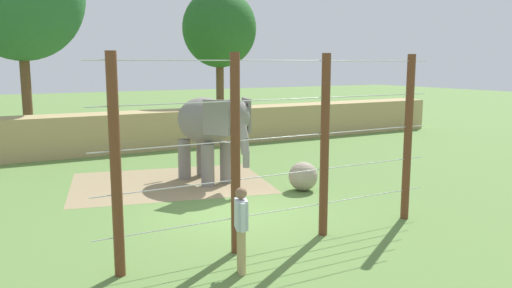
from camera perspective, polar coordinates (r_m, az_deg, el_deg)
The scene contains 8 objects.
ground_plane at distance 13.51m, azimuth -2.35°, elevation -7.89°, with size 120.00×120.00×0.00m, color #5B7F3D.
dirt_patch at distance 17.19m, azimuth -9.66°, elevation -4.30°, with size 6.30×4.75×0.01m, color #937F5B.
embankment_wall at distance 23.72m, azimuth -14.74°, elevation 1.34°, with size 36.00×1.80×1.74m, color tan.
elephant at distance 16.79m, azimuth -5.23°, elevation 2.07°, with size 1.93×3.84×2.88m.
enrichment_ball at distance 15.90m, azimuth 5.31°, elevation -3.63°, with size 0.91×0.91×0.91m, color gray.
cable_fence at distance 10.96m, azimuth 3.14°, elevation -0.68°, with size 8.29×0.20×4.16m.
zookeeper at distance 9.62m, azimuth -1.67°, elevation -9.20°, with size 0.33×0.59×1.67m.
tree_far_left at distance 29.23m, azimuth -4.13°, elevation 12.75°, with size 4.14×4.14×8.04m.
Camera 1 is at (-5.82, -11.54, 3.94)m, focal length 35.62 mm.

